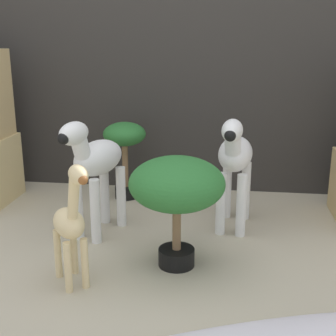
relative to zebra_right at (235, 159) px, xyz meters
name	(u,v)px	position (x,y,z in m)	size (l,w,h in m)	color
ground_plane	(133,295)	(-0.43, -0.80, -0.42)	(14.00, 14.00, 0.00)	#B2A88E
wall_back	(175,33)	(-0.43, 0.73, 0.68)	(6.40, 0.08, 2.20)	#2D2B28
zebra_right	(235,159)	(0.00, 0.00, 0.00)	(0.23, 0.52, 0.67)	white
zebra_left	(95,163)	(-0.75, -0.19, 0.00)	(0.30, 0.51, 0.67)	white
giraffe_figurine	(71,221)	(-0.70, -0.75, -0.10)	(0.29, 0.34, 0.60)	beige
potted_palm_front	(125,142)	(-0.73, 0.43, -0.02)	(0.29, 0.29, 0.53)	black
potted_palm_back	(177,188)	(-0.27, -0.50, -0.02)	(0.45, 0.45, 0.55)	black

